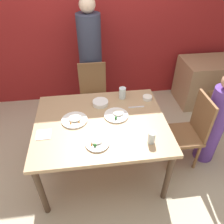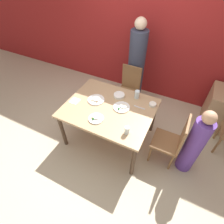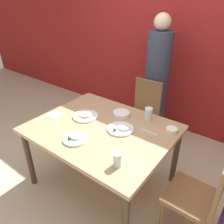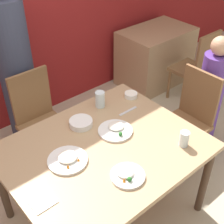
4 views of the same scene
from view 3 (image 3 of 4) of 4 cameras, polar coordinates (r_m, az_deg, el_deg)
The scene contains 15 objects.
ground_plane at distance 2.65m, azimuth -2.29°, elevation -17.59°, with size 10.00×10.00×0.00m, color beige.
wall_back at distance 3.30m, azimuth 16.37°, elevation 17.88°, with size 10.00×0.06×2.70m.
dining_table at distance 2.21m, azimuth -2.63°, elevation -5.59°, with size 1.36×1.10×0.74m.
chair_adult_spot at distance 2.95m, azimuth 7.99°, elevation -0.35°, with size 0.40×0.40×0.93m.
chair_child_spot at distance 2.01m, azimuth 22.44°, elevation -19.37°, with size 0.40×0.40×0.93m.
person_adult at distance 3.09m, azimuth 11.42°, elevation 7.01°, with size 0.32×0.32×1.71m.
bowl_curry at distance 2.35m, azimuth 2.44°, elevation -0.48°, with size 0.18×0.18×0.05m.
plate_rice_adult at distance 2.12m, azimuth 2.38°, elevation -4.34°, with size 0.26×0.26×0.05m.
plate_rice_child at distance 2.35m, azimuth -6.93°, elevation -0.97°, with size 0.27×0.27×0.05m.
plate_noodles at distance 2.02m, azimuth -9.61°, elevation -6.78°, with size 0.22×0.22×0.05m.
bowl_rice_small at distance 2.17m, azimuth 15.29°, elevation -4.55°, with size 0.11×0.11×0.04m.
glass_water_tall at distance 2.29m, azimuth 9.49°, elevation -0.54°, with size 0.08×0.08×0.14m.
glass_water_short at distance 1.70m, azimuth 1.35°, elevation -12.33°, with size 0.07×0.07×0.12m.
napkin_folded at distance 2.46m, azimuth -14.78°, elevation -0.72°, with size 0.14×0.14×0.01m.
fork_steel at distance 2.12m, azimuth 9.66°, elevation -5.25°, with size 0.18×0.02×0.01m.
Camera 3 is at (1.18, -1.39, 1.92)m, focal length 35.00 mm.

